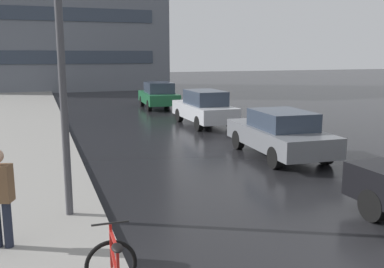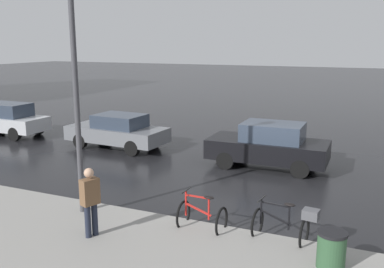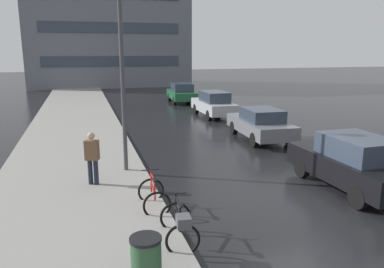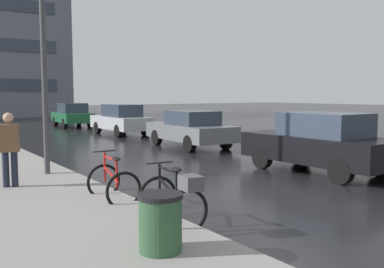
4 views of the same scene
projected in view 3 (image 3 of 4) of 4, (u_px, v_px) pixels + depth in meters
ground_plane at (294, 201)px, 10.54m from camera, size 140.00×140.00×0.00m
sidewalk_kerb at (75, 136)px, 18.22m from camera, size 4.80×60.00×0.14m
bicycle_nearest at (180, 225)px, 7.96m from camera, size 0.85×1.47×1.01m
bicycle_second at (154, 196)px, 9.80m from camera, size 0.75×1.09×1.01m
car_black at (354, 163)px, 11.27m from camera, size 1.94×4.31×1.66m
car_grey at (261, 124)px, 17.62m from camera, size 2.10×4.46×1.48m
car_silver at (214, 104)px, 23.65m from camera, size 1.72×4.30×1.60m
car_green at (182, 93)px, 29.93m from camera, size 2.04×4.07×1.56m
pedestrian at (92, 157)px, 11.26m from camera, size 0.46×0.37×1.76m
streetlamp at (122, 56)px, 11.97m from camera, size 0.41×0.41×6.05m
trash_bin at (146, 260)px, 6.73m from camera, size 0.58×0.58×0.90m
building_facade_main at (108, 14)px, 43.08m from camera, size 17.81×8.42×16.39m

